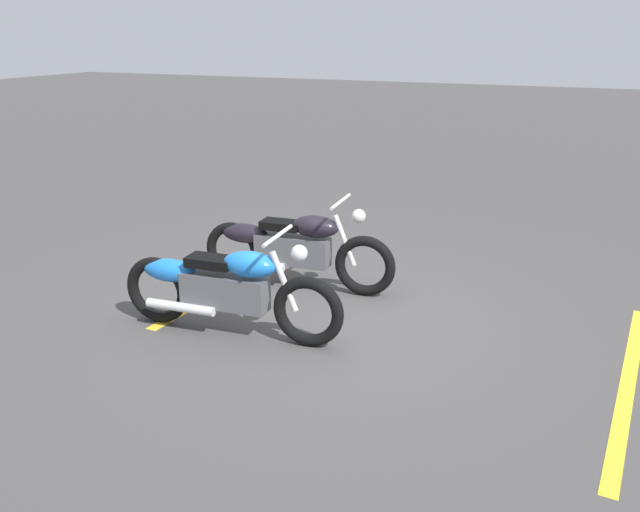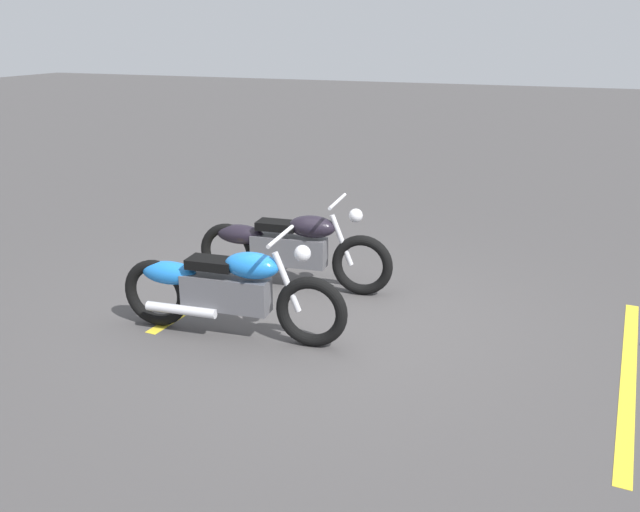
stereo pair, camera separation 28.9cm
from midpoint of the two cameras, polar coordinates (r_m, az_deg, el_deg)
ground_plane at (r=6.65m, az=-1.47°, el=-5.28°), size 60.00×60.00×0.00m
motorcycle_bright_foreground at (r=6.19m, az=-9.54°, el=-2.82°), size 2.23×0.62×1.04m
motorcycle_dark_foreground at (r=7.28m, az=-3.91°, el=0.77°), size 2.23×0.62×1.04m
parking_stripe_near at (r=7.71m, az=-8.05°, el=-1.95°), size 0.35×3.20×0.01m
parking_stripe_mid at (r=6.11m, az=23.85°, el=-9.33°), size 0.35×3.20×0.01m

